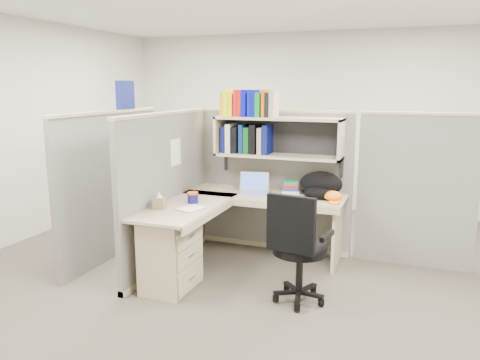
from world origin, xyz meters
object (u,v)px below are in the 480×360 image
at_px(laptop, 253,183).
at_px(task_chair, 298,265).
at_px(desk, 198,238).
at_px(snack_canister, 193,197).
at_px(backpack, 320,185).

height_order(laptop, task_chair, task_chair).
relative_size(desk, snack_canister, 15.52).
height_order(desk, snack_canister, snack_canister).
xyz_separation_m(backpack, snack_canister, (-1.15, -0.69, -0.08)).
bearing_deg(desk, laptop, 70.67).
relative_size(laptop, task_chair, 0.31).
xyz_separation_m(desk, backpack, (1.00, 0.89, 0.43)).
relative_size(backpack, task_chair, 0.45).
height_order(backpack, snack_canister, backpack).
height_order(desk, laptop, laptop).
xyz_separation_m(laptop, task_chair, (0.75, -0.96, -0.49)).
bearing_deg(task_chair, laptop, 127.95).
bearing_deg(desk, snack_canister, 126.96).
bearing_deg(desk, backpack, 41.58).
bearing_deg(task_chair, backpack, 91.61).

